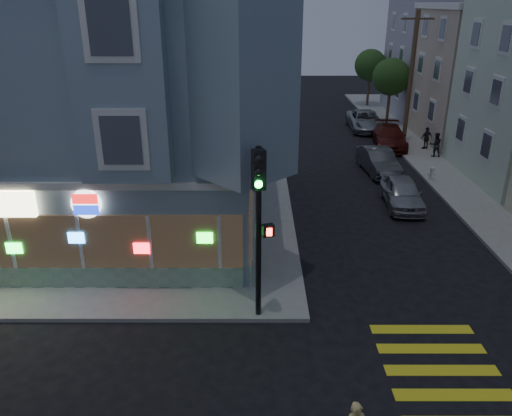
{
  "coord_description": "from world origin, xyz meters",
  "views": [
    {
      "loc": [
        1.27,
        -11.47,
        9.63
      ],
      "look_at": [
        1.25,
        5.23,
        2.69
      ],
      "focal_mm": 35.0,
      "sensor_mm": 36.0,
      "label": 1
    }
  ],
  "objects_px": {
    "parked_car_b": "(378,161)",
    "traffic_signal": "(259,208)",
    "utility_pole": "(411,76)",
    "parked_car_a": "(402,193)",
    "parked_car_c": "(390,137)",
    "parked_car_d": "(365,121)",
    "pedestrian_b": "(427,138)",
    "fire_hydrant": "(432,173)",
    "street_tree_far": "(370,65)",
    "street_tree_near": "(391,77)",
    "pedestrian_a": "(436,145)"
  },
  "relations": [
    {
      "from": "pedestrian_b",
      "to": "parked_car_d",
      "type": "xyz_separation_m",
      "value": [
        -2.99,
        6.09,
        -0.15
      ]
    },
    {
      "from": "utility_pole",
      "to": "parked_car_c",
      "type": "bearing_deg",
      "value": -142.99
    },
    {
      "from": "pedestrian_a",
      "to": "parked_car_b",
      "type": "bearing_deg",
      "value": 37.08
    },
    {
      "from": "pedestrian_b",
      "to": "traffic_signal",
      "type": "distance_m",
      "value": 23.32
    },
    {
      "from": "parked_car_c",
      "to": "parked_car_a",
      "type": "bearing_deg",
      "value": -93.27
    },
    {
      "from": "pedestrian_b",
      "to": "traffic_signal",
      "type": "bearing_deg",
      "value": 38.82
    },
    {
      "from": "parked_car_c",
      "to": "pedestrian_b",
      "type": "bearing_deg",
      "value": -13.69
    },
    {
      "from": "parked_car_d",
      "to": "fire_hydrant",
      "type": "height_order",
      "value": "parked_car_d"
    },
    {
      "from": "traffic_signal",
      "to": "fire_hydrant",
      "type": "bearing_deg",
      "value": 33.91
    },
    {
      "from": "utility_pole",
      "to": "parked_car_c",
      "type": "distance_m",
      "value": 4.36
    },
    {
      "from": "pedestrian_a",
      "to": "parked_car_c",
      "type": "height_order",
      "value": "pedestrian_a"
    },
    {
      "from": "pedestrian_a",
      "to": "utility_pole",
      "type": "bearing_deg",
      "value": -71.79
    },
    {
      "from": "fire_hydrant",
      "to": "parked_car_a",
      "type": "bearing_deg",
      "value": -126.83
    },
    {
      "from": "street_tree_far",
      "to": "parked_car_b",
      "type": "relative_size",
      "value": 1.18
    },
    {
      "from": "street_tree_far",
      "to": "traffic_signal",
      "type": "distance_m",
      "value": 37.45
    },
    {
      "from": "utility_pole",
      "to": "street_tree_far",
      "type": "height_order",
      "value": "utility_pole"
    },
    {
      "from": "pedestrian_b",
      "to": "parked_car_d",
      "type": "relative_size",
      "value": 0.28
    },
    {
      "from": "street_tree_near",
      "to": "street_tree_far",
      "type": "height_order",
      "value": "same"
    },
    {
      "from": "street_tree_far",
      "to": "parked_car_d",
      "type": "xyz_separation_m",
      "value": [
        -2.19,
        -9.78,
        -3.18
      ]
    },
    {
      "from": "utility_pole",
      "to": "pedestrian_b",
      "type": "bearing_deg",
      "value": -61.89
    },
    {
      "from": "pedestrian_a",
      "to": "parked_car_d",
      "type": "distance_m",
      "value": 8.52
    },
    {
      "from": "parked_car_b",
      "to": "traffic_signal",
      "type": "height_order",
      "value": "traffic_signal"
    },
    {
      "from": "parked_car_b",
      "to": "traffic_signal",
      "type": "distance_m",
      "value": 17.1
    },
    {
      "from": "utility_pole",
      "to": "parked_car_b",
      "type": "xyz_separation_m",
      "value": [
        -3.4,
        -6.7,
        -4.06
      ]
    },
    {
      "from": "street_tree_near",
      "to": "pedestrian_b",
      "type": "xyz_separation_m",
      "value": [
        0.8,
        -7.87,
        -3.03
      ]
    },
    {
      "from": "utility_pole",
      "to": "parked_car_a",
      "type": "xyz_separation_m",
      "value": [
        -3.4,
        -12.02,
        -4.07
      ]
    },
    {
      "from": "utility_pole",
      "to": "street_tree_far",
      "type": "bearing_deg",
      "value": 89.18
    },
    {
      "from": "parked_car_b",
      "to": "parked_car_c",
      "type": "height_order",
      "value": "parked_car_c"
    },
    {
      "from": "street_tree_near",
      "to": "parked_car_d",
      "type": "xyz_separation_m",
      "value": [
        -2.19,
        -1.78,
        -3.18
      ]
    },
    {
      "from": "parked_car_d",
      "to": "traffic_signal",
      "type": "relative_size",
      "value": 0.96
    },
    {
      "from": "utility_pole",
      "to": "traffic_signal",
      "type": "distance_m",
      "value": 24.31
    },
    {
      "from": "fire_hydrant",
      "to": "parked_car_d",
      "type": "bearing_deg",
      "value": 95.83
    },
    {
      "from": "utility_pole",
      "to": "parked_car_b",
      "type": "bearing_deg",
      "value": -116.92
    },
    {
      "from": "pedestrian_b",
      "to": "fire_hydrant",
      "type": "bearing_deg",
      "value": 54.5
    },
    {
      "from": "parked_car_b",
      "to": "parked_car_a",
      "type": "bearing_deg",
      "value": -95.5
    },
    {
      "from": "parked_car_c",
      "to": "traffic_signal",
      "type": "bearing_deg",
      "value": -106.63
    },
    {
      "from": "street_tree_near",
      "to": "traffic_signal",
      "type": "distance_m",
      "value": 29.88
    },
    {
      "from": "utility_pole",
      "to": "parked_car_c",
      "type": "height_order",
      "value": "utility_pole"
    },
    {
      "from": "street_tree_near",
      "to": "traffic_signal",
      "type": "xyz_separation_m",
      "value": [
        -10.85,
        -27.84,
        0.04
      ]
    },
    {
      "from": "traffic_signal",
      "to": "parked_car_a",
      "type": "bearing_deg",
      "value": 34.02
    },
    {
      "from": "parked_car_a",
      "to": "street_tree_far",
      "type": "bearing_deg",
      "value": 85.59
    },
    {
      "from": "parked_car_b",
      "to": "fire_hydrant",
      "type": "relative_size",
      "value": 5.72
    },
    {
      "from": "parked_car_a",
      "to": "traffic_signal",
      "type": "distance_m",
      "value": 12.64
    },
    {
      "from": "street_tree_near",
      "to": "parked_car_c",
      "type": "relative_size",
      "value": 1.03
    },
    {
      "from": "parked_car_a",
      "to": "fire_hydrant",
      "type": "height_order",
      "value": "parked_car_a"
    },
    {
      "from": "utility_pole",
      "to": "traffic_signal",
      "type": "xyz_separation_m",
      "value": [
        -10.65,
        -21.84,
        -0.82
      ]
    },
    {
      "from": "traffic_signal",
      "to": "fire_hydrant",
      "type": "height_order",
      "value": "traffic_signal"
    },
    {
      "from": "parked_car_a",
      "to": "parked_car_d",
      "type": "xyz_separation_m",
      "value": [
        1.41,
        16.24,
        0.03
      ]
    },
    {
      "from": "pedestrian_b",
      "to": "parked_car_a",
      "type": "height_order",
      "value": "pedestrian_b"
    },
    {
      "from": "parked_car_d",
      "to": "traffic_signal",
      "type": "xyz_separation_m",
      "value": [
        -8.66,
        -26.06,
        3.22
      ]
    }
  ]
}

